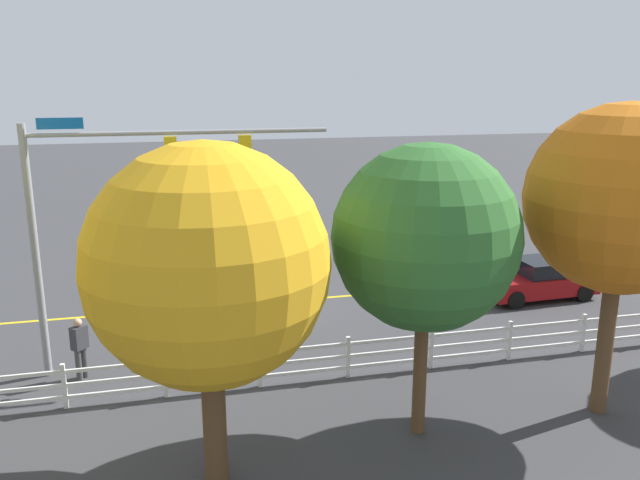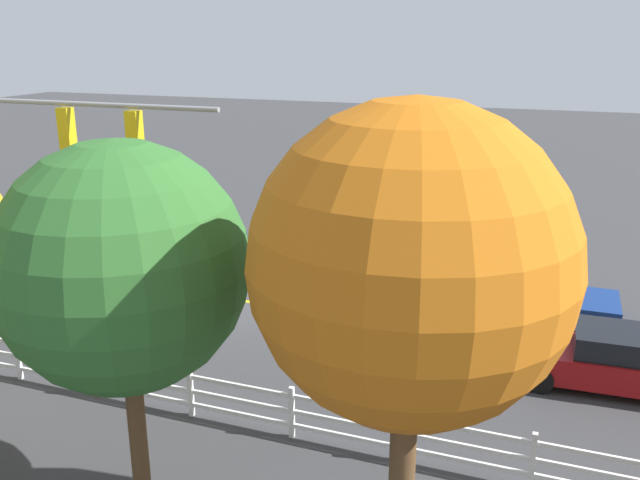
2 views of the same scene
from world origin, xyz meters
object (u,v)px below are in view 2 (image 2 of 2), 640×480
at_px(tree_4, 123,267).
at_px(car_1, 538,296).
at_px(car_2, 215,256).
at_px(tree_1, 411,265).
at_px(car_0, 605,359).

bearing_deg(tree_4, car_1, -118.09).
relative_size(car_2, tree_4, 0.68).
bearing_deg(tree_1, car_2, -50.66).
distance_m(car_0, car_1, 4.01).
bearing_deg(car_0, tree_4, 41.93).
bearing_deg(tree_1, car_1, -96.94).
height_order(tree_1, tree_4, tree_1).
xyz_separation_m(car_2, tree_4, (-4.67, 11.13, 3.86)).
xyz_separation_m(car_0, car_2, (12.32, -3.64, -0.02)).
xyz_separation_m(car_2, tree_1, (-9.24, 11.27, 4.49)).
height_order(car_1, tree_4, tree_4).
bearing_deg(tree_1, car_0, -111.96).
bearing_deg(car_2, tree_4, -65.05).
distance_m(car_2, tree_4, 12.67).
bearing_deg(tree_1, tree_4, -1.75).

